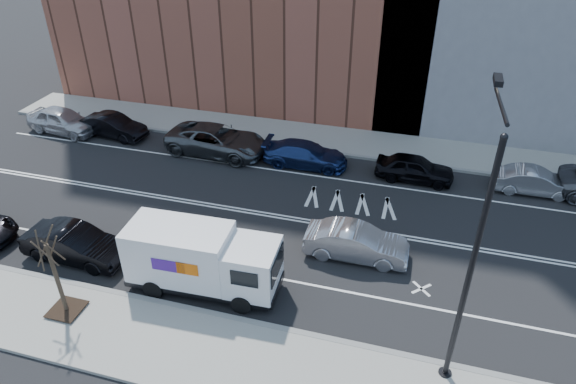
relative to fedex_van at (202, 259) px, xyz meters
The scene contains 17 objects.
ground 6.32m from the fedex_van, 65.69° to the left, with size 120.00×120.00×0.00m, color black.
sidewalk_near 4.31m from the fedex_van, 51.69° to the right, with size 44.00×3.60×0.15m, color gray.
sidewalk_far 14.69m from the fedex_van, 80.04° to the left, with size 44.00×3.60×0.15m, color gray.
curb_near 3.20m from the fedex_van, 28.98° to the right, with size 44.00×0.25×0.17m, color gray.
curb_far 12.92m from the fedex_van, 78.65° to the left, with size 44.00×0.25×0.17m, color gray.
road_markings 6.32m from the fedex_van, 65.69° to the left, with size 40.00×8.60×0.01m, color white, non-canonical shape.
streetlight 10.27m from the fedex_van, ahead, with size 0.44×4.02×9.34m.
street_tree 5.28m from the fedex_van, 147.95° to the right, with size 1.20×1.20×3.75m.
fedex_van is the anchor object (origin of this frame).
far_parked_a 18.18m from the fedex_van, 143.11° to the left, with size 1.92×4.78×1.63m, color #B6B6BB.
far_parked_b 15.79m from the fedex_van, 134.58° to the left, with size 1.50×4.30×1.42m, color black.
far_parked_c 11.64m from the fedex_van, 109.80° to the left, with size 2.78×6.03×1.68m, color #4B4F52.
far_parked_d 11.06m from the fedex_van, 82.41° to the left, with size 1.95×4.80×1.39m, color navy.
far_parked_e 13.36m from the fedex_van, 55.54° to the left, with size 1.68×4.18×1.43m, color black.
far_parked_f 17.80m from the fedex_van, 39.76° to the left, with size 1.42×4.07×1.34m, color #A6A7AB.
driving_sedan 6.71m from the fedex_van, 32.97° to the left, with size 1.57×4.50×1.48m, color #ACABB0.
near_parked_rear_a 6.11m from the fedex_van, behind, with size 1.62×4.65×1.53m, color black.
Camera 1 is at (5.01, -19.67, 14.53)m, focal length 32.00 mm.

